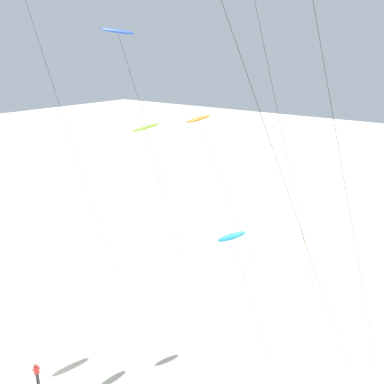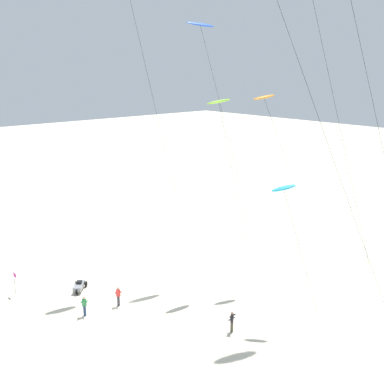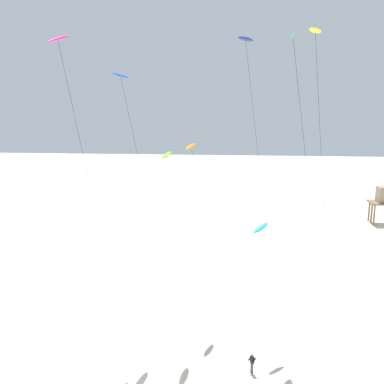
# 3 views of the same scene
# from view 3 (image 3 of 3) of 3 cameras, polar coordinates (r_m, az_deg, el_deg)

# --- Properties ---
(kite_navy) EXTENTS (4.96, 9.15, 26.20)m
(kite_navy) POSITION_cam_3_polar(r_m,az_deg,el_deg) (39.23, 6.99, 18.76)
(kite_navy) COLOR navy
(kite_navy) RESTS_ON ground
(kite_yellow) EXTENTS (5.29, 9.51, 26.20)m
(kite_yellow) POSITION_cam_3_polar(r_m,az_deg,el_deg) (36.06, 15.71, 18.58)
(kite_yellow) COLOR yellow
(kite_yellow) RESTS_ON ground
(kite_orange) EXTENTS (3.94, 7.36, 16.99)m
(kite_orange) POSITION_cam_3_polar(r_m,az_deg,el_deg) (40.82, -0.05, 5.46)
(kite_orange) COLOR orange
(kite_orange) RESTS_ON ground
(kite_lime) EXTENTS (2.20, 4.49, 16.70)m
(kite_lime) POSITION_cam_3_polar(r_m,az_deg,el_deg) (37.16, -3.27, 4.44)
(kite_lime) COLOR #8CD833
(kite_lime) RESTS_ON ground
(kite_green) EXTENTS (5.95, 11.21, 25.35)m
(kite_green) POSITION_cam_3_polar(r_m,az_deg,el_deg) (31.73, 13.26, 16.14)
(kite_green) COLOR green
(kite_green) RESTS_ON ground
(kite_cyan) EXTENTS (2.46, 3.91, 10.92)m
(kite_cyan) POSITION_cam_3_polar(r_m,az_deg,el_deg) (37.32, 8.88, -4.84)
(kite_cyan) COLOR #33BFE0
(kite_cyan) RESTS_ON ground
(kite_magenta) EXTENTS (3.17, 6.31, 25.83)m
(kite_magenta) POSITION_cam_3_polar(r_m,az_deg,el_deg) (35.05, -16.83, 17.84)
(kite_magenta) COLOR #D8339E
(kite_magenta) RESTS_ON ground
(kite_blue) EXTENTS (3.79, 7.18, 23.29)m
(kite_blue) POSITION_cam_3_polar(r_m,az_deg,el_deg) (39.10, -9.14, 14.19)
(kite_blue) COLOR blue
(kite_blue) RESTS_ON ground
(kite_flyer_middle) EXTENTS (0.72, 0.73, 1.67)m
(kite_flyer_middle) POSITION_cam_3_polar(r_m,az_deg,el_deg) (37.16, 7.77, -21.04)
(kite_flyer_middle) COLOR #4C4738
(kite_flyer_middle) RESTS_ON ground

